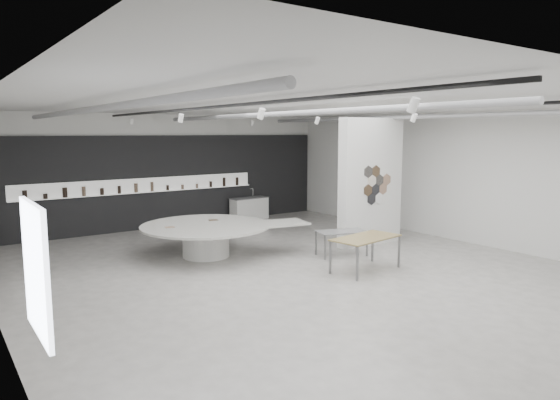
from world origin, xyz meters
TOP-DOWN VIEW (x-y plane):
  - room at (-0.09, -0.00)m, footprint 12.02×14.02m
  - back_wall_display at (-0.08, 6.93)m, footprint 11.80×0.27m
  - partition_column at (3.50, 1.00)m, footprint 2.20×0.38m
  - display_island at (-0.95, 2.39)m, footprint 4.50×3.93m
  - sample_table_wood at (1.39, -0.94)m, footprint 1.81×1.09m
  - sample_table_stone at (1.91, 0.46)m, footprint 1.39×0.95m
  - kitchen_counter at (2.86, 6.51)m, footprint 1.46×0.63m

SIDE VIEW (x-z plane):
  - kitchen_counter at x=2.86m, z-range -0.16..0.97m
  - display_island at x=-0.95m, z-range 0.13..0.98m
  - sample_table_stone at x=1.91m, z-range 0.27..0.92m
  - sample_table_wood at x=1.39m, z-range 0.34..1.14m
  - back_wall_display at x=-0.08m, z-range -0.01..3.09m
  - partition_column at x=3.50m, z-range 0.00..3.60m
  - room at x=-0.09m, z-range 0.16..3.98m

